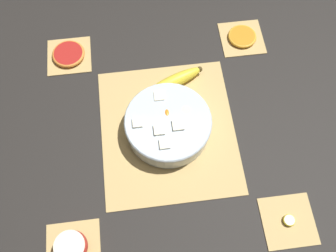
{
  "coord_description": "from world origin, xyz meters",
  "views": [
    {
      "loc": [
        0.46,
        -0.06,
        1.02
      ],
      "look_at": [
        0.0,
        0.0,
        0.03
      ],
      "focal_mm": 42.0,
      "sensor_mm": 36.0,
      "label": 1
    }
  ],
  "objects_px": {
    "banana_coin_single": "(289,220)",
    "apple_half": "(71,247)",
    "fruit_salad_bowl": "(168,124)",
    "orange_slice_whole": "(242,36)",
    "grapefruit_slice": "(68,54)",
    "whole_banana": "(175,81)"
  },
  "relations": [
    {
      "from": "whole_banana",
      "to": "grapefruit_slice",
      "type": "bearing_deg",
      "value": -114.73
    },
    {
      "from": "whole_banana",
      "to": "banana_coin_single",
      "type": "xyz_separation_m",
      "value": [
        0.44,
        0.24,
        -0.01
      ]
    },
    {
      "from": "orange_slice_whole",
      "to": "grapefruit_slice",
      "type": "xyz_separation_m",
      "value": [
        -0.0,
        -0.55,
        0.0
      ]
    },
    {
      "from": "grapefruit_slice",
      "to": "whole_banana",
      "type": "bearing_deg",
      "value": 65.27
    },
    {
      "from": "fruit_salad_bowl",
      "to": "orange_slice_whole",
      "type": "height_order",
      "value": "fruit_salad_bowl"
    },
    {
      "from": "apple_half",
      "to": "grapefruit_slice",
      "type": "relative_size",
      "value": 0.81
    },
    {
      "from": "banana_coin_single",
      "to": "grapefruit_slice",
      "type": "xyz_separation_m",
      "value": [
        -0.59,
        -0.55,
        0.0
      ]
    },
    {
      "from": "apple_half",
      "to": "orange_slice_whole",
      "type": "height_order",
      "value": "apple_half"
    },
    {
      "from": "whole_banana",
      "to": "fruit_salad_bowl",
      "type": "bearing_deg",
      "value": -14.91
    },
    {
      "from": "whole_banana",
      "to": "grapefruit_slice",
      "type": "height_order",
      "value": "whole_banana"
    },
    {
      "from": "fruit_salad_bowl",
      "to": "whole_banana",
      "type": "xyz_separation_m",
      "value": [
        -0.15,
        0.04,
        -0.02
      ]
    },
    {
      "from": "orange_slice_whole",
      "to": "fruit_salad_bowl",
      "type": "bearing_deg",
      "value": -43.11
    },
    {
      "from": "fruit_salad_bowl",
      "to": "orange_slice_whole",
      "type": "distance_m",
      "value": 0.4
    },
    {
      "from": "apple_half",
      "to": "orange_slice_whole",
      "type": "xyz_separation_m",
      "value": [
        -0.59,
        0.55,
        -0.02
      ]
    },
    {
      "from": "fruit_salad_bowl",
      "to": "banana_coin_single",
      "type": "bearing_deg",
      "value": 43.14
    },
    {
      "from": "banana_coin_single",
      "to": "apple_half",
      "type": "bearing_deg",
      "value": -90.0
    },
    {
      "from": "orange_slice_whole",
      "to": "banana_coin_single",
      "type": "xyz_separation_m",
      "value": [
        0.59,
        -0.0,
        -0.0
      ]
    },
    {
      "from": "grapefruit_slice",
      "to": "fruit_salad_bowl",
      "type": "bearing_deg",
      "value": 43.22
    },
    {
      "from": "orange_slice_whole",
      "to": "grapefruit_slice",
      "type": "distance_m",
      "value": 0.55
    },
    {
      "from": "orange_slice_whole",
      "to": "apple_half",
      "type": "bearing_deg",
      "value": -43.18
    },
    {
      "from": "fruit_salad_bowl",
      "to": "grapefruit_slice",
      "type": "relative_size",
      "value": 2.38
    },
    {
      "from": "fruit_salad_bowl",
      "to": "whole_banana",
      "type": "height_order",
      "value": "fruit_salad_bowl"
    }
  ]
}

